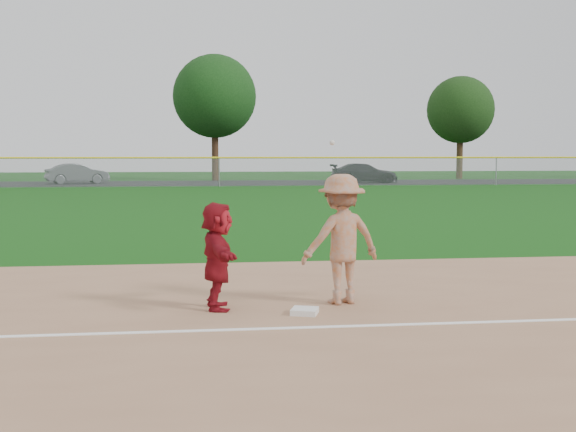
{
  "coord_description": "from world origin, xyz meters",
  "views": [
    {
      "loc": [
        -1.43,
        -10.03,
        2.32
      ],
      "look_at": [
        0.0,
        1.5,
        1.3
      ],
      "focal_mm": 45.0,
      "sensor_mm": 36.0,
      "label": 1
    }
  ],
  "objects": [
    {
      "name": "tree_3",
      "position": [
        22.0,
        52.8,
        6.16
      ],
      "size": [
        6.0,
        6.0,
        9.19
      ],
      "color": "#352313",
      "rests_on": "ground"
    },
    {
      "name": "base_runner",
      "position": [
        -1.17,
        0.52,
        0.81
      ],
      "size": [
        0.52,
        1.48,
        1.58
      ],
      "primitive_type": "imported",
      "rotation": [
        0.0,
        0.0,
        1.61
      ],
      "color": "maroon",
      "rests_on": "infield_dirt"
    },
    {
      "name": "car_right",
      "position": [
        11.34,
        44.76,
        0.76
      ],
      "size": [
        5.25,
        2.29,
        1.5
      ],
      "primitive_type": "imported",
      "rotation": [
        0.0,
        0.0,
        1.54
      ],
      "color": "black",
      "rests_on": "parking_asphalt"
    },
    {
      "name": "outfield_fence",
      "position": [
        0.0,
        40.0,
        1.96
      ],
      "size": [
        110.0,
        0.12,
        110.0
      ],
      "color": "#999EA0",
      "rests_on": "ground"
    },
    {
      "name": "parking_asphalt",
      "position": [
        0.0,
        46.0,
        0.01
      ],
      "size": [
        120.0,
        10.0,
        0.01
      ],
      "primitive_type": "cube",
      "color": "black",
      "rests_on": "ground"
    },
    {
      "name": "car_mid",
      "position": [
        -10.54,
        46.13,
        0.77
      ],
      "size": [
        4.87,
        3.12,
        1.52
      ],
      "primitive_type": "imported",
      "rotation": [
        0.0,
        0.0,
        1.93
      ],
      "color": "#505257",
      "rests_on": "parking_asphalt"
    },
    {
      "name": "ground",
      "position": [
        0.0,
        0.0,
        0.0
      ],
      "size": [
        160.0,
        160.0,
        0.0
      ],
      "primitive_type": "plane",
      "color": "#10450D",
      "rests_on": "ground"
    },
    {
      "name": "tree_2",
      "position": [
        0.0,
        51.5,
        7.06
      ],
      "size": [
        7.0,
        7.0,
        10.58
      ],
      "color": "#321F12",
      "rests_on": "ground"
    },
    {
      "name": "first_base",
      "position": [
        0.06,
        0.02,
        0.06
      ],
      "size": [
        0.46,
        0.46,
        0.08
      ],
      "primitive_type": "cube",
      "rotation": [
        0.0,
        0.0,
        -0.32
      ],
      "color": "white",
      "rests_on": "infield_dirt"
    },
    {
      "name": "first_base_play",
      "position": [
        0.72,
        0.7,
        1.01
      ],
      "size": [
        1.44,
        1.07,
        2.48
      ],
      "color": "gray",
      "rests_on": "infield_dirt"
    },
    {
      "name": "foul_line",
      "position": [
        0.0,
        -0.8,
        0.03
      ],
      "size": [
        60.0,
        0.1,
        0.01
      ],
      "primitive_type": "cube",
      "color": "white",
      "rests_on": "infield_dirt"
    }
  ]
}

